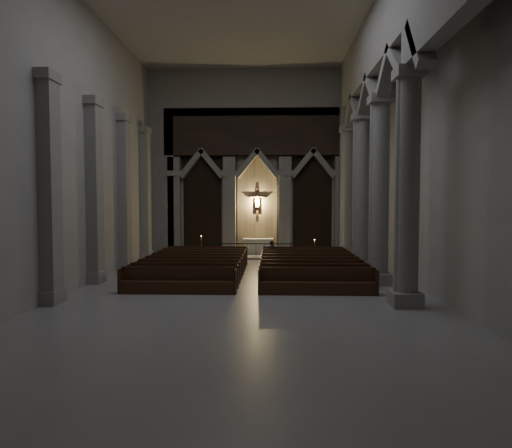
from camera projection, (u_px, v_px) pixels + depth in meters
The scene contains 11 objects.
room at pixel (248, 98), 17.85m from camera, with size 24.00×24.10×12.00m.
sanctuary_wall at pixel (257, 154), 29.41m from camera, with size 14.00×0.77×12.00m.
right_arcade at pixel (381, 99), 18.98m from camera, with size 1.00×24.00×12.00m.
left_pilasters at pixel (111, 194), 21.76m from camera, with size 0.60×13.00×8.03m.
sanctuary_step at pixel (257, 256), 28.82m from camera, with size 8.50×2.60×0.15m, color gray.
altar at pixel (258, 246), 29.41m from camera, with size 1.95×0.78×0.99m.
altar_rail at pixel (256, 249), 27.51m from camera, with size 5.30×0.09×1.04m.
candle_stand_left at pixel (201, 253), 27.88m from camera, with size 0.24×0.24×1.45m.
candle_stand_right at pixel (315, 255), 27.09m from camera, with size 0.22×0.22×1.29m.
pews at pixel (252, 270), 21.53m from camera, with size 9.96×8.41×1.02m.
worshipper at pixel (272, 253), 25.12m from camera, with size 0.50×0.33×1.38m, color black.
Camera 1 is at (0.92, -18.06, 3.62)m, focal length 32.00 mm.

